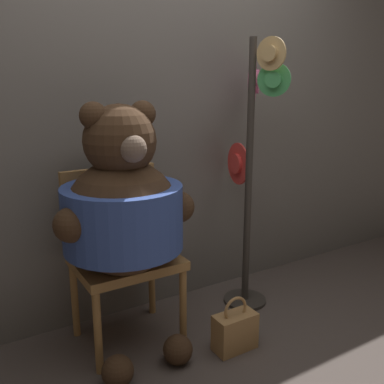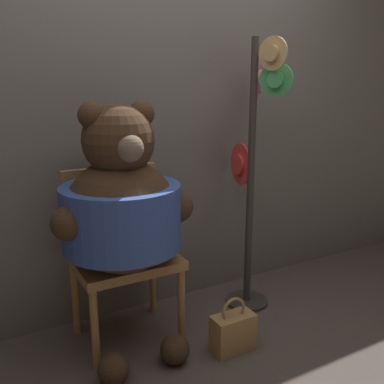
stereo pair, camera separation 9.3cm
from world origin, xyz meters
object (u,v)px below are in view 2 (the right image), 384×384
at_px(teddy_bear, 122,209).
at_px(hat_display_rack, 254,156).
at_px(handbag_on_ground, 233,332).
at_px(chair, 120,245).

relative_size(teddy_bear, hat_display_rack, 0.80).
distance_m(hat_display_rack, handbag_on_ground, 1.05).
bearing_deg(teddy_bear, hat_display_rack, 6.52).
relative_size(teddy_bear, handbag_on_ground, 4.28).
bearing_deg(hat_display_rack, handbag_on_ground, -134.81).
xyz_separation_m(teddy_bear, hat_display_rack, (0.91, 0.10, 0.19)).
height_order(hat_display_rack, handbag_on_ground, hat_display_rack).
bearing_deg(teddy_bear, chair, 77.06).
distance_m(chair, handbag_on_ground, 0.78).
height_order(chair, handbag_on_ground, chair).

